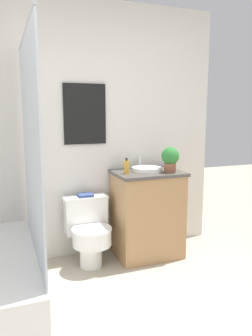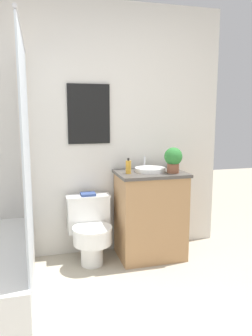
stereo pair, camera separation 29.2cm
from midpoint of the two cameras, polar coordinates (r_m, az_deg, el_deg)
wall_back at (r=3.25m, az=-12.93°, el=6.12°), size 3.15×0.07×2.50m
toilet at (r=3.20m, az=-9.12°, el=-10.64°), size 0.43×0.49×0.64m
vanity at (r=3.31m, az=1.19°, el=-8.01°), size 0.66×0.50×0.87m
sink at (r=3.22m, az=1.07°, el=-0.22°), size 0.30×0.34×0.13m
soap_bottle at (r=3.09m, az=-2.61°, el=0.17°), size 0.05×0.05×0.15m
potted_plant at (r=3.18m, az=5.10°, el=1.73°), size 0.17×0.17×0.25m
book_on_tank at (r=3.22m, az=-9.69°, el=-4.71°), size 0.14×0.13×0.02m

